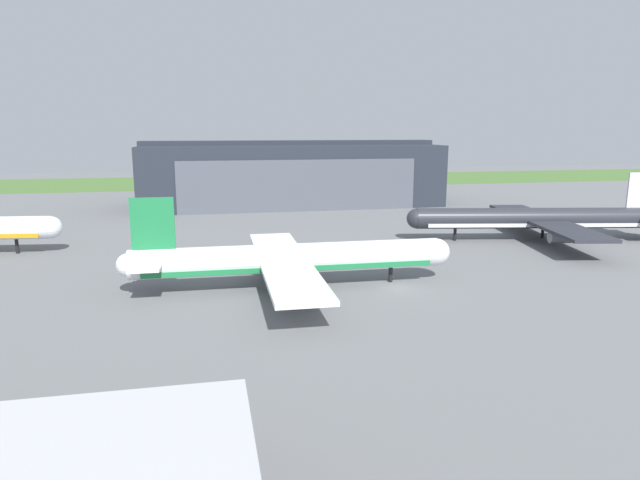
% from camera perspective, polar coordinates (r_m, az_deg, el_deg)
% --- Properties ---
extents(ground_plane, '(440.00, 440.00, 0.00)m').
position_cam_1_polar(ground_plane, '(73.78, 8.01, -4.80)').
color(ground_plane, slate).
extents(grass_field_strip, '(440.00, 56.00, 0.08)m').
position_cam_1_polar(grass_field_strip, '(223.43, -5.50, 6.11)').
color(grass_field_strip, '#496E32').
rests_on(grass_field_strip, ground_plane).
extents(maintenance_hangar, '(79.48, 28.57, 17.46)m').
position_cam_1_polar(maintenance_hangar, '(152.55, -3.03, 6.81)').
color(maintenance_hangar, '#232833').
rests_on(maintenance_hangar, ground_plane).
extents(airliner_near_left, '(43.80, 37.36, 12.28)m').
position_cam_1_polar(airliner_near_left, '(71.95, -3.17, -2.00)').
color(airliner_near_left, white).
rests_on(airliner_near_left, ground_plane).
extents(airliner_far_right, '(48.37, 40.38, 12.64)m').
position_cam_1_polar(airliner_far_right, '(110.48, 21.78, 2.04)').
color(airliner_far_right, '#282B33').
rests_on(airliner_far_right, ground_plane).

